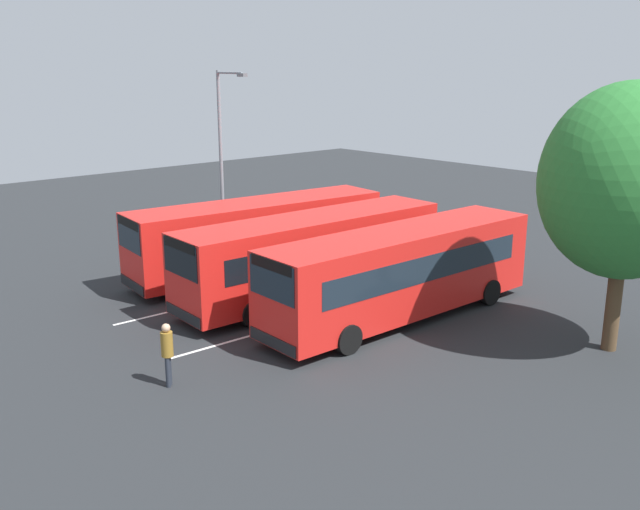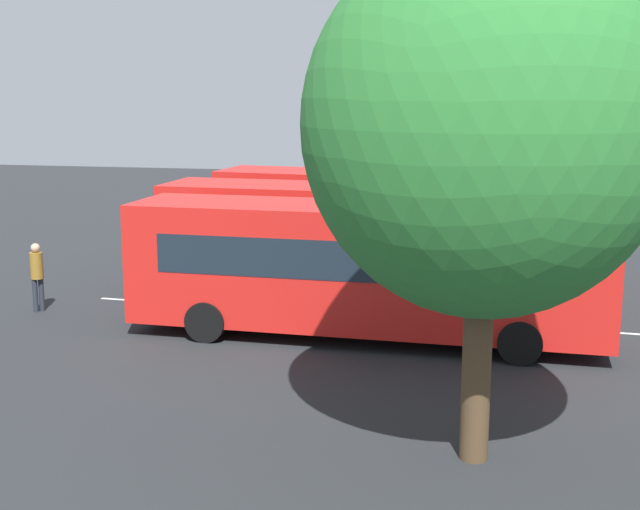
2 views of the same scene
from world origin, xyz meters
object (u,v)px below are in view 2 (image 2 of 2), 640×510
bus_center_left (359,238)px  bus_center_right (365,266)px  bus_far_left (387,218)px  street_lamp (429,116)px  depot_tree (486,126)px  pedestrian (37,271)px

bus_center_left → bus_center_right: 3.70m
bus_far_left → bus_center_left: (0.30, 3.65, 0.00)m
bus_center_left → street_lamp: bearing=-97.2°
depot_tree → pedestrian: bearing=-31.0°
street_lamp → bus_center_left: bearing=-0.7°
bus_center_right → pedestrian: (8.47, -0.65, -0.63)m
bus_far_left → street_lamp: street_lamp is taller
street_lamp → pedestrian: bearing=-32.4°
bus_center_right → depot_tree: depot_tree is taller
bus_center_right → street_lamp: street_lamp is taller
bus_center_left → street_lamp: size_ratio=1.34×
street_lamp → bus_far_left: bearing=-5.5°
bus_center_right → depot_tree: (-2.63, 6.03, 3.41)m
bus_far_left → depot_tree: size_ratio=1.39×
depot_tree → bus_center_right: bearing=-66.4°
depot_tree → bus_center_left: bearing=-70.9°
bus_far_left → pedestrian: 10.45m
bus_center_left → bus_center_right: same height
bus_center_left → pedestrian: 8.33m
street_lamp → bus_center_right: bearing=6.2°
bus_far_left → depot_tree: 14.08m
bus_center_left → bus_center_right: bearing=103.7°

